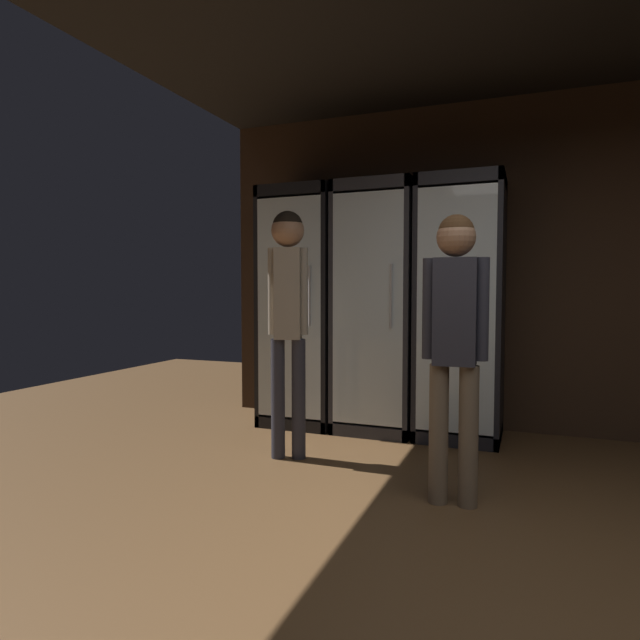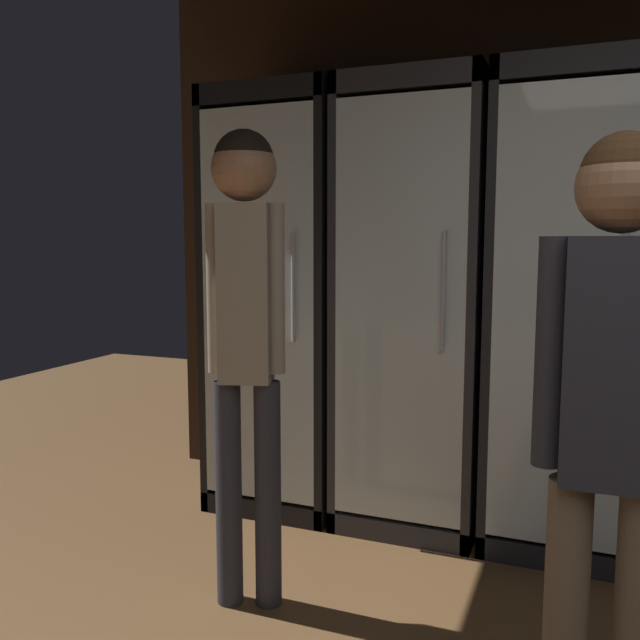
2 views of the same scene
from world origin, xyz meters
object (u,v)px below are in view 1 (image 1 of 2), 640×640
(cooler_far_left, at_px, (306,309))
(shopper_near, at_px, (288,299))
(shopper_far, at_px, (455,327))
(cooler_center, at_px, (461,312))
(cooler_left, at_px, (379,311))

(cooler_far_left, bearing_deg, shopper_near, -73.91)
(cooler_far_left, distance_m, shopper_near, 1.09)
(cooler_far_left, relative_size, shopper_far, 1.30)
(cooler_center, relative_size, shopper_near, 1.20)
(cooler_left, distance_m, shopper_far, 1.69)
(cooler_center, relative_size, shopper_far, 1.30)
(cooler_far_left, height_order, cooler_center, same)
(cooler_left, relative_size, cooler_center, 1.00)
(shopper_near, relative_size, shopper_far, 1.09)
(cooler_center, distance_m, shopper_near, 1.50)
(cooler_left, height_order, shopper_far, cooler_left)
(cooler_far_left, relative_size, cooler_left, 1.00)
(cooler_left, bearing_deg, shopper_near, -110.17)
(cooler_far_left, distance_m, cooler_left, 0.69)
(shopper_near, bearing_deg, shopper_far, -19.59)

